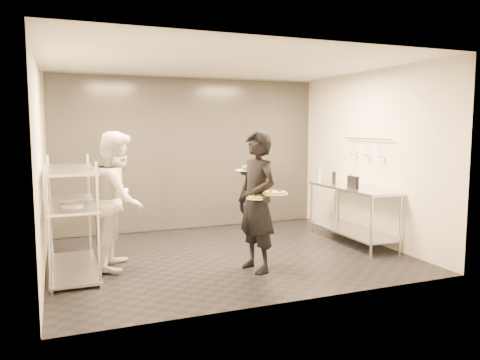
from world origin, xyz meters
name	(u,v)px	position (x,y,z in m)	size (l,w,h in m)	color
room_shell	(203,156)	(0.00, 1.18, 1.40)	(5.00, 4.00, 2.80)	black
pass_rack	(72,214)	(-2.15, 0.00, 0.77)	(0.60, 1.60, 1.50)	silver
prep_counter	(352,205)	(2.18, 0.00, 0.63)	(0.60, 1.80, 0.92)	silver
utensil_rail	(367,148)	(2.43, 0.00, 1.55)	(0.07, 1.20, 0.31)	silver
waiter	(257,202)	(0.11, -0.83, 0.92)	(0.67, 0.44, 1.84)	black
chef	(119,200)	(-1.55, 0.03, 0.92)	(0.89, 0.69, 1.83)	silver
pizza_plate_near	(258,197)	(0.04, -1.03, 1.01)	(0.28, 0.28, 0.05)	silver
pizza_plate_far	(275,193)	(0.26, -1.07, 1.06)	(0.33, 0.33, 0.05)	silver
salad_plate	(247,169)	(0.07, -0.57, 1.33)	(0.30, 0.30, 0.07)	silver
pos_monitor	(353,182)	(2.06, -0.17, 1.02)	(0.05, 0.27, 0.20)	black
bottle_green	(320,174)	(2.04, 0.80, 1.06)	(0.08, 0.08, 0.28)	gray
bottle_clear	(350,178)	(2.33, 0.29, 1.02)	(0.06, 0.06, 0.20)	gray
bottle_dark	(334,178)	(2.11, 0.46, 1.02)	(0.06, 0.06, 0.21)	black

